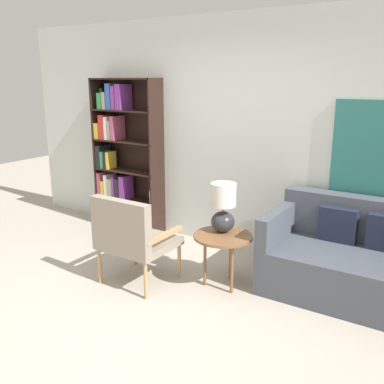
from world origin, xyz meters
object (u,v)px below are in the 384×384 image
(table_lamp, at_px, (223,207))
(couch, at_px, (356,262))
(side_table, at_px, (223,240))
(bookshelf, at_px, (120,160))
(armchair, at_px, (131,235))

(table_lamp, bearing_deg, couch, 20.41)
(couch, distance_m, side_table, 1.26)
(bookshelf, relative_size, armchair, 2.20)
(couch, bearing_deg, bookshelf, 174.56)
(side_table, bearing_deg, bookshelf, 157.79)
(table_lamp, bearing_deg, armchair, -142.69)
(couch, xyz_separation_m, table_lamp, (-1.18, -0.44, 0.46))
(side_table, relative_size, table_lamp, 1.17)
(armchair, relative_size, side_table, 1.59)
(armchair, xyz_separation_m, table_lamp, (0.72, 0.54, 0.26))
(bookshelf, bearing_deg, side_table, -22.21)
(couch, relative_size, side_table, 2.80)
(armchair, bearing_deg, couch, 27.42)
(bookshelf, height_order, armchair, bookshelf)
(bookshelf, xyz_separation_m, armchair, (1.26, -1.29, -0.40))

